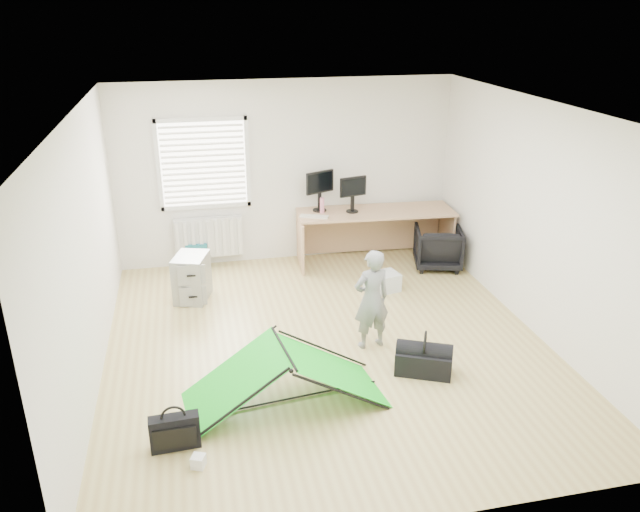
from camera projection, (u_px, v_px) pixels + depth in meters
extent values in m
plane|color=tan|center=(327.00, 344.00, 7.25)|extent=(5.50, 5.50, 0.00)
cube|color=silver|center=(286.00, 172.00, 9.23)|extent=(5.00, 0.02, 2.70)
cube|color=silver|center=(203.00, 164.00, 8.88)|extent=(1.20, 0.06, 1.20)
cube|color=silver|center=(209.00, 237.00, 9.26)|extent=(1.00, 0.12, 0.60)
cube|color=tan|center=(375.00, 236.00, 9.46)|extent=(2.38, 0.90, 0.80)
cube|color=gray|center=(192.00, 277.00, 8.25)|extent=(0.54, 0.63, 0.62)
cube|color=black|center=(320.00, 196.00, 9.23)|extent=(0.47, 0.28, 0.45)
cube|color=black|center=(352.00, 199.00, 9.19)|extent=(0.42, 0.18, 0.40)
cube|color=beige|center=(314.00, 216.00, 9.04)|extent=(0.44, 0.29, 0.02)
cylinder|color=#D3768F|center=(322.00, 206.00, 9.18)|extent=(0.08, 0.08, 0.23)
imported|color=black|center=(438.00, 247.00, 9.26)|extent=(0.82, 0.83, 0.62)
imported|color=slate|center=(372.00, 299.00, 7.00)|extent=(0.48, 0.36, 1.19)
cube|color=silver|center=(382.00, 282.00, 8.56)|extent=(0.50, 0.40, 0.25)
cube|color=#1D7082|center=(197.00, 255.00, 9.29)|extent=(0.33, 0.17, 0.38)
cube|color=black|center=(175.00, 432.00, 5.52)|extent=(0.44, 0.15, 0.33)
cube|color=silver|center=(198.00, 461.00, 5.33)|extent=(0.14, 0.14, 0.11)
cube|color=black|center=(424.00, 362.00, 6.65)|extent=(0.66, 0.52, 0.26)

